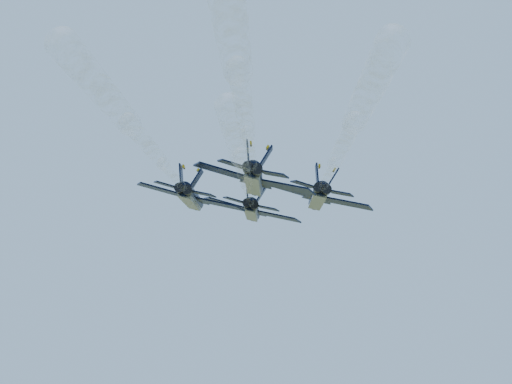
% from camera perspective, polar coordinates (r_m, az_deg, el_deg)
% --- Properties ---
extents(jet_lead, '(13.80, 18.78, 5.03)m').
position_cam_1_polar(jet_lead, '(102.53, -0.29, -1.50)').
color(jet_lead, black).
extents(jet_left, '(13.80, 18.78, 5.03)m').
position_cam_1_polar(jet_left, '(93.03, -5.20, -0.46)').
color(jet_left, black).
extents(jet_right, '(13.80, 18.78, 5.03)m').
position_cam_1_polar(jet_right, '(92.68, 4.99, -0.43)').
color(jet_right, black).
extents(jet_slot, '(13.80, 18.78, 5.03)m').
position_cam_1_polar(jet_slot, '(82.01, -0.12, 0.94)').
color(jet_slot, black).
extents(smoke_trail_lead, '(12.41, 49.27, 2.17)m').
position_cam_1_polar(smoke_trail_lead, '(64.58, -0.99, 4.31)').
color(smoke_trail_lead, white).
extents(smoke_trail_left, '(12.41, 49.27, 2.17)m').
position_cam_1_polar(smoke_trail_left, '(55.70, -9.39, 7.01)').
color(smoke_trail_left, white).
extents(smoke_trail_right, '(12.41, 49.27, 2.17)m').
position_cam_1_polar(smoke_trail_right, '(55.16, 7.84, 7.14)').
color(smoke_trail_right, white).
extents(smoke_trail_slot, '(12.41, 49.27, 2.17)m').
position_cam_1_polar(smoke_trail_slot, '(44.79, -1.01, 11.45)').
color(smoke_trail_slot, white).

